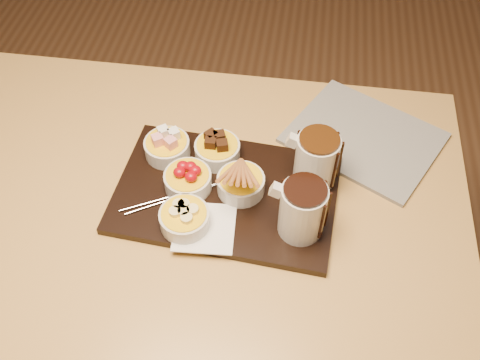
# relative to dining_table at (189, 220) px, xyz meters

# --- Properties ---
(ground) EXTENTS (5.00, 5.00, 0.00)m
(ground) POSITION_rel_dining_table_xyz_m (0.00, 0.00, -0.65)
(ground) COLOR brown
(ground) RESTS_ON ground
(dining_table) EXTENTS (1.20, 0.80, 0.75)m
(dining_table) POSITION_rel_dining_table_xyz_m (0.00, 0.00, 0.00)
(dining_table) COLOR #BE9146
(dining_table) RESTS_ON ground
(serving_board) EXTENTS (0.48, 0.33, 0.02)m
(serving_board) POSITION_rel_dining_table_xyz_m (0.09, 0.01, 0.11)
(serving_board) COLOR black
(serving_board) RESTS_ON dining_table
(napkin) EXTENTS (0.13, 0.13, 0.00)m
(napkin) POSITION_rel_dining_table_xyz_m (0.06, -0.09, 0.12)
(napkin) COLOR white
(napkin) RESTS_ON serving_board
(bowl_marshmallows) EXTENTS (0.10, 0.10, 0.04)m
(bowl_marshmallows) POSITION_rel_dining_table_xyz_m (-0.06, 0.09, 0.14)
(bowl_marshmallows) COLOR beige
(bowl_marshmallows) RESTS_ON serving_board
(bowl_cake) EXTENTS (0.10, 0.10, 0.04)m
(bowl_cake) POSITION_rel_dining_table_xyz_m (0.05, 0.10, 0.14)
(bowl_cake) COLOR beige
(bowl_cake) RESTS_ON serving_board
(bowl_strawberries) EXTENTS (0.10, 0.10, 0.04)m
(bowl_strawberries) POSITION_rel_dining_table_xyz_m (0.01, 0.01, 0.14)
(bowl_strawberries) COLOR beige
(bowl_strawberries) RESTS_ON serving_board
(bowl_biscotti) EXTENTS (0.10, 0.10, 0.04)m
(bowl_biscotti) POSITION_rel_dining_table_xyz_m (0.12, 0.01, 0.14)
(bowl_biscotti) COLOR beige
(bowl_biscotti) RESTS_ON serving_board
(bowl_bananas) EXTENTS (0.10, 0.10, 0.04)m
(bowl_bananas) POSITION_rel_dining_table_xyz_m (0.02, -0.09, 0.14)
(bowl_bananas) COLOR beige
(bowl_bananas) RESTS_ON serving_board
(pitcher_dark_chocolate) EXTENTS (0.09, 0.09, 0.12)m
(pitcher_dark_chocolate) POSITION_rel_dining_table_xyz_m (0.25, -0.07, 0.18)
(pitcher_dark_chocolate) COLOR silver
(pitcher_dark_chocolate) RESTS_ON serving_board
(pitcher_milk_chocolate) EXTENTS (0.09, 0.09, 0.12)m
(pitcher_milk_chocolate) POSITION_rel_dining_table_xyz_m (0.27, 0.06, 0.18)
(pitcher_milk_chocolate) COLOR silver
(pitcher_milk_chocolate) RESTS_ON serving_board
(fondue_skewers) EXTENTS (0.15, 0.24, 0.01)m
(fondue_skewers) POSITION_rel_dining_table_xyz_m (-0.01, -0.02, 0.12)
(fondue_skewers) COLOR silver
(fondue_skewers) RESTS_ON serving_board
(newspaper) EXTENTS (0.40, 0.38, 0.01)m
(newspaper) POSITION_rel_dining_table_xyz_m (0.38, 0.21, 0.10)
(newspaper) COLOR beige
(newspaper) RESTS_ON dining_table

